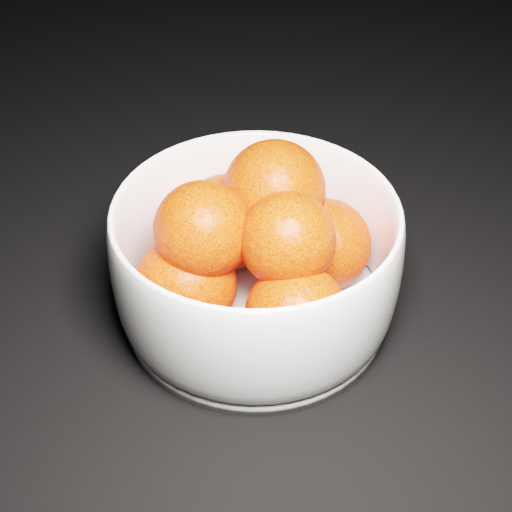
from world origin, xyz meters
The scene contains 3 objects.
ground centered at (0.00, 0.00, 0.00)m, with size 3.00×3.00×0.00m, color black.
bowl centered at (0.25, -0.25, 0.06)m, with size 0.24×0.24×0.11m.
orange_pile centered at (0.25, -0.25, 0.07)m, with size 0.19×0.18×0.13m.
Camera 1 is at (0.48, -0.63, 0.44)m, focal length 50.00 mm.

